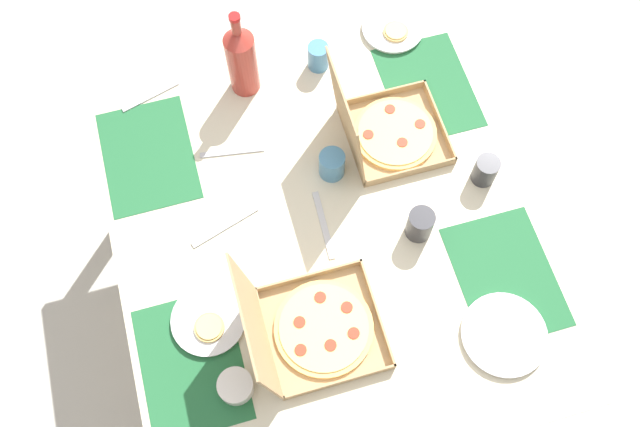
{
  "coord_description": "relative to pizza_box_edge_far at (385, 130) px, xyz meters",
  "views": [
    {
      "loc": [
        -0.76,
        0.22,
        2.56
      ],
      "look_at": [
        0.0,
        0.0,
        0.75
      ],
      "focal_mm": 38.81,
      "sensor_mm": 36.0,
      "label": 1
    }
  ],
  "objects": [
    {
      "name": "condiment_bowl",
      "position": [
        -0.6,
        0.59,
        -0.03
      ],
      "size": [
        0.09,
        0.09,
        0.05
      ],
      "primitive_type": "cylinder",
      "color": "white",
      "rests_on": "dining_table"
    },
    {
      "name": "soda_bottle",
      "position": [
        0.3,
        0.35,
        0.08
      ],
      "size": [
        0.09,
        0.09,
        0.32
      ],
      "color": "#B2382D",
      "rests_on": "dining_table"
    },
    {
      "name": "fork_by_near_left",
      "position": [
        0.08,
        0.45,
        -0.05
      ],
      "size": [
        0.04,
        0.19,
        0.0
      ],
      "primitive_type": "cube",
      "rotation": [
        0.0,
        0.0,
        1.42
      ],
      "color": "#B7B7BC",
      "rests_on": "dining_table"
    },
    {
      "name": "cup_clear_right",
      "position": [
        0.31,
        0.12,
        -0.0
      ],
      "size": [
        0.06,
        0.06,
        0.09
      ],
      "primitive_type": "cylinder",
      "color": "teal",
      "rests_on": "dining_table"
    },
    {
      "name": "pizza_box_center",
      "position": [
        -0.51,
        0.37,
        0.0
      ],
      "size": [
        0.3,
        0.34,
        0.33
      ],
      "color": "tan",
      "rests_on": "dining_table"
    },
    {
      "name": "pizza_box_edge_far",
      "position": [
        0.0,
        0.0,
        0.0
      ],
      "size": [
        0.28,
        0.32,
        0.32
      ],
      "color": "tan",
      "rests_on": "dining_table"
    },
    {
      "name": "knife_by_near_right",
      "position": [
        -0.22,
        0.25,
        -0.05
      ],
      "size": [
        0.21,
        0.03,
        0.0
      ],
      "primitive_type": "cube",
      "rotation": [
        0.0,
        0.0,
        6.24
      ],
      "color": "#B7B7BC",
      "rests_on": "dining_table"
    },
    {
      "name": "placemat_far_right",
      "position": [
        0.13,
        0.69,
        -0.05
      ],
      "size": [
        0.36,
        0.26,
        0.0
      ],
      "primitive_type": "cube",
      "color": "#236638",
      "rests_on": "dining_table"
    },
    {
      "name": "ground_plane",
      "position": [
        -0.18,
        0.25,
        -0.8
      ],
      "size": [
        6.0,
        6.0,
        0.0
      ],
      "primitive_type": "plane",
      "color": "beige"
    },
    {
      "name": "fork_by_far_left",
      "position": [
        0.34,
        0.64,
        -0.05
      ],
      "size": [
        0.07,
        0.19,
        0.0
      ],
      "primitive_type": "cube",
      "rotation": [
        0.0,
        0.0,
        5.01
      ],
      "color": "#B7B7BC",
      "rests_on": "dining_table"
    },
    {
      "name": "placemat_near_right",
      "position": [
        0.13,
        -0.19,
        -0.05
      ],
      "size": [
        0.36,
        0.26,
        0.0
      ],
      "primitive_type": "cube",
      "color": "#236638",
      "rests_on": "dining_table"
    },
    {
      "name": "cup_clear_left",
      "position": [
        -0.06,
        0.18,
        -0.01
      ],
      "size": [
        0.08,
        0.08,
        0.09
      ],
      "primitive_type": "cylinder",
      "color": "teal",
      "rests_on": "dining_table"
    },
    {
      "name": "knife_by_far_right",
      "position": [
        -0.15,
        0.52,
        -0.05
      ],
      "size": [
        0.08,
        0.21,
        0.0
      ],
      "primitive_type": "cube",
      "rotation": [
        0.0,
        0.0,
        5.02
      ],
      "color": "#B7B7BC",
      "rests_on": "dining_table"
    },
    {
      "name": "placemat_far_left",
      "position": [
        -0.5,
        0.69,
        -0.05
      ],
      "size": [
        0.36,
        0.26,
        0.0
      ],
      "primitive_type": "cube",
      "color": "#236638",
      "rests_on": "dining_table"
    },
    {
      "name": "dining_table",
      "position": [
        -0.18,
        0.25,
        -0.15
      ],
      "size": [
        1.42,
        1.18,
        0.75
      ],
      "color": "#3F3328",
      "rests_on": "ground_plane"
    },
    {
      "name": "cup_spare",
      "position": [
        -0.2,
        -0.24,
        -0.0
      ],
      "size": [
        0.07,
        0.07,
        0.09
      ],
      "primitive_type": "cylinder",
      "color": "#333338",
      "rests_on": "dining_table"
    },
    {
      "name": "plate_far_left",
      "position": [
        0.37,
        -0.15,
        -0.04
      ],
      "size": [
        0.2,
        0.2,
        0.03
      ],
      "color": "white",
      "rests_on": "dining_table"
    },
    {
      "name": "plate_far_right",
      "position": [
        -0.41,
        0.62,
        -0.04
      ],
      "size": [
        0.2,
        0.2,
        0.03
      ],
      "color": "white",
      "rests_on": "dining_table"
    },
    {
      "name": "placemat_near_left",
      "position": [
        -0.5,
        -0.19,
        -0.05
      ],
      "size": [
        0.36,
        0.26,
        0.0
      ],
      "primitive_type": "cube",
      "color": "#236638",
      "rests_on": "dining_table"
    },
    {
      "name": "cup_red",
      "position": [
        -0.31,
        0.0,
        0.0
      ],
      "size": [
        0.07,
        0.07,
        0.1
      ],
      "primitive_type": "cylinder",
      "color": "#333338",
      "rests_on": "dining_table"
    },
    {
      "name": "plate_near_left",
      "position": [
        -0.66,
        -0.12,
        -0.04
      ],
      "size": [
        0.23,
        0.23,
        0.02
      ],
      "color": "white",
      "rests_on": "dining_table"
    }
  ]
}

